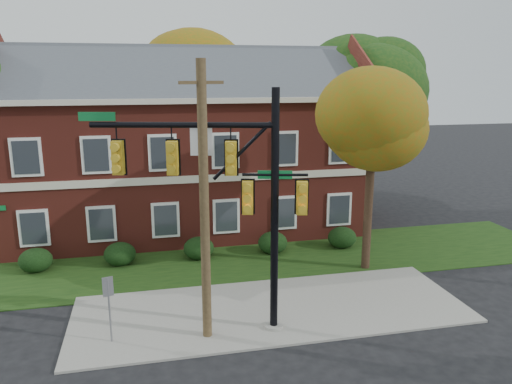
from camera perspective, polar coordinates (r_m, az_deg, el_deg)
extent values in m
plane|color=black|center=(17.62, 2.65, -14.78)|extent=(120.00, 120.00, 0.00)
cube|color=gray|center=(18.46, 1.82, -13.25)|extent=(14.00, 5.00, 0.08)
cube|color=#193811|center=(22.93, -1.32, -7.83)|extent=(30.00, 6.00, 0.04)
cube|color=maroon|center=(27.49, -7.92, 3.15)|extent=(18.00, 8.00, 7.00)
cube|color=beige|center=(27.09, -8.17, 10.71)|extent=(18.80, 8.80, 0.24)
cube|color=beige|center=(23.54, -7.09, 1.47)|extent=(18.00, 0.12, 0.35)
ellipsoid|color=black|center=(23.53, -23.89, -7.15)|extent=(1.40, 1.26, 1.05)
ellipsoid|color=black|center=(23.07, -15.29, -6.85)|extent=(1.40, 1.26, 1.05)
ellipsoid|color=black|center=(23.13, -6.56, -6.39)|extent=(1.40, 1.26, 1.05)
ellipsoid|color=black|center=(23.72, 1.92, -5.81)|extent=(1.40, 1.26, 1.05)
ellipsoid|color=black|center=(24.78, 9.81, -5.15)|extent=(1.40, 1.26, 1.05)
cylinder|color=black|center=(21.76, 12.73, -1.42)|extent=(0.36, 0.36, 5.76)
ellipsoid|color=#9B4F0D|center=(21.15, 13.23, 8.05)|extent=(4.25, 4.25, 3.60)
ellipsoid|color=#9B4F0D|center=(21.05, 15.32, 9.55)|extent=(3.50, 3.50, 3.00)
cylinder|color=black|center=(31.29, 12.46, 4.24)|extent=(0.36, 0.36, 7.04)
ellipsoid|color=#0F3711|center=(30.92, 12.88, 12.31)|extent=(5.95, 5.95, 5.04)
ellipsoid|color=#0F3711|center=(30.83, 14.87, 13.32)|extent=(4.90, 4.90, 4.20)
cylinder|color=black|center=(35.40, -7.43, 5.99)|extent=(0.36, 0.36, 7.68)
ellipsoid|color=#AA5A0E|center=(35.12, -7.67, 13.78)|extent=(6.46, 6.46, 5.47)
ellipsoid|color=#AA5A0E|center=(34.66, -6.00, 14.82)|extent=(5.32, 5.32, 4.56)
cylinder|color=gray|center=(17.22, 2.03, -15.15)|extent=(0.63, 0.63, 0.18)
cylinder|color=black|center=(15.74, 2.14, -2.67)|extent=(0.30, 0.30, 7.92)
cylinder|color=black|center=(15.44, -8.42, 7.59)|extent=(5.53, 1.56, 0.18)
cylinder|color=black|center=(15.44, 2.18, 1.98)|extent=(2.00, 0.58, 0.09)
cube|color=gold|center=(16.04, -15.50, 3.78)|extent=(0.57, 0.45, 1.31)
cube|color=gold|center=(15.63, -9.52, 3.85)|extent=(0.57, 0.45, 1.31)
cube|color=gold|center=(15.39, -2.87, 3.87)|extent=(0.57, 0.45, 1.31)
cube|color=silver|center=(15.41, -6.27, 5.73)|extent=(0.67, 0.21, 0.85)
cube|color=#0E6B30|center=(16.06, -17.74, 8.22)|extent=(1.11, 0.32, 0.27)
cube|color=gold|center=(15.61, -0.96, -0.65)|extent=(0.57, 0.45, 1.31)
cube|color=gold|center=(15.63, 5.27, -0.69)|extent=(0.57, 0.45, 1.31)
cube|color=#0E6B30|center=(15.44, 2.18, 1.98)|extent=(1.05, 0.31, 0.26)
cylinder|color=#44331F|center=(15.21, -5.92, -1.70)|extent=(0.36, 0.36, 8.74)
cube|color=#44331F|center=(14.70, -6.27, 12.34)|extent=(1.34, 0.45, 0.10)
cylinder|color=slate|center=(16.58, -16.38, -12.91)|extent=(0.07, 0.07, 2.24)
cube|color=slate|center=(16.24, -16.57, -10.33)|extent=(0.33, 0.12, 0.63)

